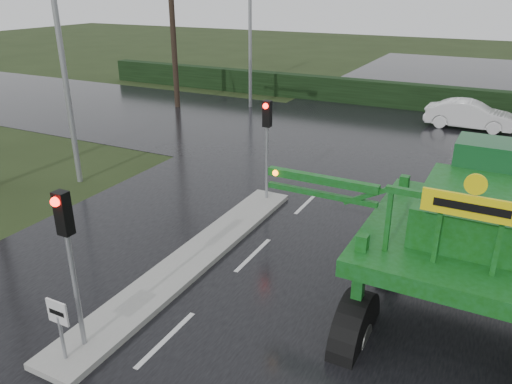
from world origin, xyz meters
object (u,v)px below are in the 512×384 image
at_px(street_light_left_far, 255,3).
at_px(white_sedan, 467,129).
at_px(keep_left_sign, 59,321).
at_px(traffic_signal_near, 67,238).
at_px(street_light_left_near, 63,16).
at_px(traffic_signal_mid, 267,129).
at_px(crop_sprayer, 366,231).

xyz_separation_m(street_light_left_far, white_sedan, (12.07, 0.79, -5.99)).
bearing_deg(keep_left_sign, traffic_signal_near, 90.00).
distance_m(traffic_signal_near, street_light_left_near, 10.40).
distance_m(keep_left_sign, traffic_signal_near, 1.61).
height_order(traffic_signal_mid, street_light_left_far, street_light_left_far).
height_order(street_light_left_far, crop_sprayer, street_light_left_far).
bearing_deg(street_light_left_near, traffic_signal_mid, 12.21).
bearing_deg(keep_left_sign, street_light_left_far, 107.78).
relative_size(traffic_signal_near, street_light_left_near, 0.35).
bearing_deg(street_light_left_near, keep_left_sign, -47.41).
height_order(keep_left_sign, traffic_signal_mid, traffic_signal_mid).
xyz_separation_m(street_light_left_near, street_light_left_far, (0.00, 14.00, 0.00)).
relative_size(street_light_left_far, crop_sprayer, 1.09).
relative_size(keep_left_sign, crop_sprayer, 0.15).
distance_m(crop_sprayer, white_sedan, 18.80).
height_order(traffic_signal_near, white_sedan, traffic_signal_near).
distance_m(street_light_left_near, street_light_left_far, 14.00).
bearing_deg(street_light_left_near, white_sedan, 50.78).
height_order(traffic_signal_near, traffic_signal_mid, same).
relative_size(traffic_signal_near, crop_sprayer, 0.38).
bearing_deg(traffic_signal_near, white_sedan, 76.64).
bearing_deg(traffic_signal_mid, street_light_left_far, 118.86).
relative_size(keep_left_sign, traffic_signal_mid, 0.38).
xyz_separation_m(traffic_signal_mid, street_light_left_near, (-6.89, -1.49, 3.40)).
xyz_separation_m(traffic_signal_mid, crop_sprayer, (4.80, -5.34, -0.17)).
distance_m(keep_left_sign, crop_sprayer, 6.19).
distance_m(keep_left_sign, street_light_left_far, 23.11).
height_order(keep_left_sign, street_light_left_far, street_light_left_far).
distance_m(keep_left_sign, street_light_left_near, 11.32).
height_order(keep_left_sign, white_sedan, keep_left_sign).
relative_size(crop_sprayer, white_sedan, 2.10).
bearing_deg(keep_left_sign, traffic_signal_mid, 90.00).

